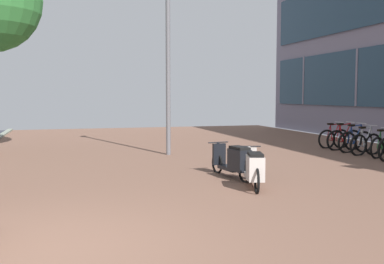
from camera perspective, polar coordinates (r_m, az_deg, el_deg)
ground at (r=5.83m, az=-4.79°, el=-14.01°), size 21.00×40.00×0.13m
bicycle_rack_06 at (r=14.39m, az=23.39°, el=-1.74°), size 1.26×0.52×0.92m
bicycle_rack_07 at (r=14.80m, az=21.44°, el=-1.46°), size 1.30×0.48×0.97m
bicycle_rack_08 at (r=15.36m, az=20.29°, el=-1.18°), size 1.37×0.48×1.00m
bicycle_rack_09 at (r=15.88m, az=19.01°, el=-0.96°), size 1.39×0.48×1.00m
bicycle_rack_10 at (r=16.41m, az=17.78°, el=-0.79°), size 1.29×0.48×0.96m
scooter_near at (r=8.96m, az=7.93°, el=-4.63°), size 0.78×1.78×0.78m
scooter_mid at (r=9.90m, az=5.46°, el=-3.72°), size 0.59×1.78×0.78m
lamp_post at (r=13.90m, az=-3.11°, el=12.27°), size 0.20×0.52×6.70m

